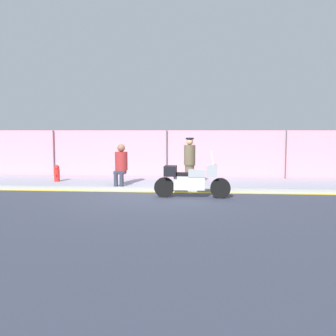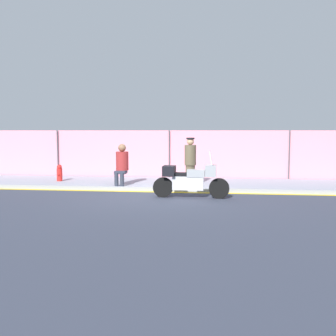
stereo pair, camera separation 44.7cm
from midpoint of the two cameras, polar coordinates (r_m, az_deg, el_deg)
The scene contains 8 objects.
ground_plane at distance 11.95m, azimuth -0.95°, elevation -4.18°, with size 120.00×120.00×0.00m, color #333847.
sidewalk at distance 14.32m, azimuth 0.40°, elevation -2.29°, with size 34.46×2.86×0.14m.
curb_paint_stripe at distance 12.83m, azimuth -0.39°, elevation -3.50°, with size 34.46×0.18×0.01m.
storefront_fence at distance 15.73m, azimuth 1.03°, elevation 1.82°, with size 32.74×0.17×2.01m.
motorcycle at distance 11.69m, azimuth 4.32°, elevation -1.63°, with size 2.28×0.52×1.41m.
officer_standing at distance 13.40m, azimuth 4.21°, elevation 1.01°, with size 0.39×0.39×1.62m.
person_seated_on_curb at distance 13.54m, azimuth -5.79°, elevation 0.82°, with size 0.43×0.73×1.40m.
fire_hydrant at distance 14.98m, azimuth -14.65°, elevation -0.70°, with size 0.20×0.25×0.61m.
Camera 2 is at (1.85, -11.64, 2.00)m, focal length 42.00 mm.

